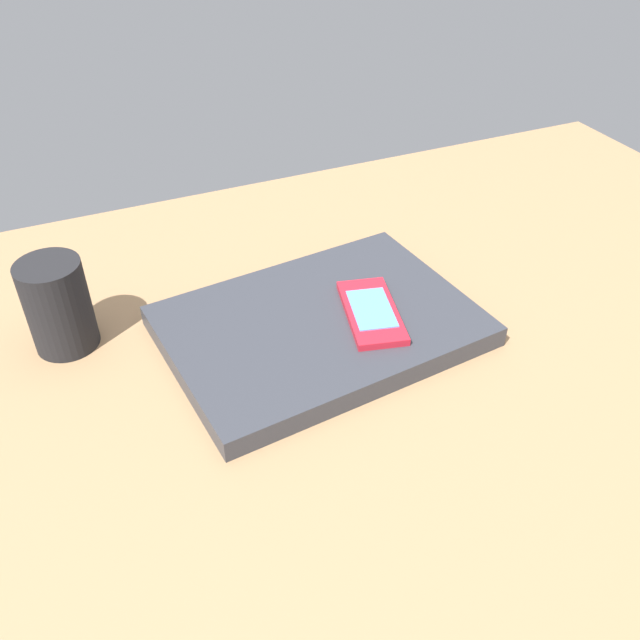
{
  "coord_description": "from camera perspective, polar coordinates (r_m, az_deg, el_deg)",
  "views": [
    {
      "loc": [
        -30.5,
        -49.65,
        49.27
      ],
      "look_at": [
        -7.58,
        2.61,
        5.0
      ],
      "focal_mm": 37.8,
      "sensor_mm": 36.0,
      "label": 1
    }
  ],
  "objects": [
    {
      "name": "cell_phone_on_laptop",
      "position": [
        0.72,
        4.38,
        0.7
      ],
      "size": [
        7.91,
        12.38,
        0.95
      ],
      "color": "red",
      "rests_on": "laptop_closed"
    },
    {
      "name": "desk_surface",
      "position": [
        0.75,
        6.09,
        -1.8
      ],
      "size": [
        120.0,
        80.0,
        3.0
      ],
      "primitive_type": "cube",
      "color": "#9E7751",
      "rests_on": "ground"
    },
    {
      "name": "pen_cup",
      "position": [
        0.74,
        -21.3,
        1.15
      ],
      "size": [
        6.6,
        6.6,
        10.05
      ],
      "primitive_type": "cylinder",
      "color": "black",
      "rests_on": "desk_surface"
    },
    {
      "name": "laptop_closed",
      "position": [
        0.73,
        0.0,
        -0.51
      ],
      "size": [
        34.61,
        26.29,
        2.37
      ],
      "primitive_type": "cube",
      "rotation": [
        0.0,
        0.0,
        0.11
      ],
      "color": "#33353D",
      "rests_on": "desk_surface"
    }
  ]
}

